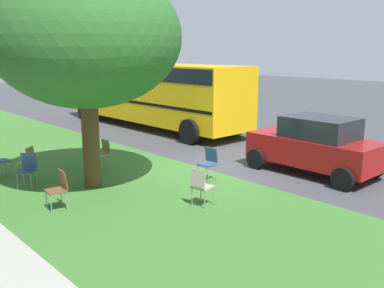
{
  "coord_description": "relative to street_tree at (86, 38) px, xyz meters",
  "views": [
    {
      "loc": [
        -8.8,
        8.85,
        3.48
      ],
      "look_at": [
        -0.03,
        0.86,
        0.88
      ],
      "focal_mm": 40.19,
      "sensor_mm": 36.0,
      "label": 1
    }
  ],
  "objects": [
    {
      "name": "chair_1",
      "position": [
        1.28,
        -1.09,
        -3.26
      ],
      "size": [
        0.42,
        0.42,
        0.88
      ],
      "color": "olive",
      "rests_on": "ground"
    },
    {
      "name": "school_bus",
      "position": [
        6.09,
        -6.55,
        -2.02
      ],
      "size": [
        10.4,
        2.8,
        2.88
      ],
      "color": "yellow",
      "rests_on": "ground"
    },
    {
      "name": "chair_0",
      "position": [
        1.07,
        1.27,
        -3.26
      ],
      "size": [
        0.59,
        0.59,
        0.88
      ],
      "color": "#335184",
      "rests_on": "ground"
    },
    {
      "name": "ground",
      "position": [
        -0.88,
        -3.53,
        -3.77
      ],
      "size": [
        80.0,
        80.0,
        0.0
      ],
      "primitive_type": "plane",
      "color": "#424247"
    },
    {
      "name": "street_tree",
      "position": [
        0.0,
        0.0,
        0.0
      ],
      "size": [
        4.7,
        4.7,
        5.53
      ],
      "color": "brown",
      "rests_on": "ground"
    },
    {
      "name": "chair_4",
      "position": [
        -1.61,
        -2.66,
        -3.26
      ],
      "size": [
        0.46,
        0.46,
        0.88
      ],
      "color": "#335184",
      "rests_on": "ground"
    },
    {
      "name": "grass_verge",
      "position": [
        -0.88,
        -0.33,
        -3.77
      ],
      "size": [
        48.0,
        6.0,
        0.01
      ],
      "primitive_type": "cube",
      "color": "#3D752D",
      "rests_on": "ground"
    },
    {
      "name": "chair_6",
      "position": [
        -0.98,
        1.39,
        -3.26
      ],
      "size": [
        0.47,
        0.48,
        0.88
      ],
      "color": "brown",
      "rests_on": "ground"
    },
    {
      "name": "chair_5",
      "position": [
        -2.97,
        -1.07,
        -3.26
      ],
      "size": [
        0.48,
        0.49,
        0.88
      ],
      "color": "#ADA393",
      "rests_on": "ground"
    },
    {
      "name": "parked_car",
      "position": [
        -3.22,
        -5.33,
        -2.94
      ],
      "size": [
        3.7,
        1.92,
        1.65
      ],
      "color": "maroon",
      "rests_on": "ground"
    },
    {
      "name": "chair_2",
      "position": [
        1.86,
        0.96,
        -3.26
      ],
      "size": [
        0.59,
        0.59,
        0.88
      ],
      "color": "olive",
      "rests_on": "ground"
    }
  ]
}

